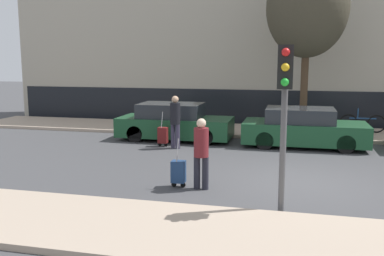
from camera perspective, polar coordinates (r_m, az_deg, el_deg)
ground_plane at (r=10.90m, az=14.01°, el=-7.03°), size 80.00×80.00×0.00m
sidewalk_near at (r=7.34m, az=14.19°, el=-14.64°), size 28.00×2.50×0.12m
sidewalk_far at (r=17.73m, az=13.90°, el=-0.61°), size 28.00×3.00×0.12m
parked_car_0 at (r=15.97m, az=-2.38°, el=0.71°), size 4.20×1.78×1.36m
parked_car_1 at (r=15.21m, az=14.61°, el=-0.05°), size 4.16×1.84×1.33m
pedestrian_left at (r=14.35m, az=-2.25°, el=1.26°), size 0.34×0.34×1.78m
trolley_left at (r=14.79m, az=-3.92°, el=-0.98°), size 0.34×0.29×1.21m
pedestrian_right at (r=9.82m, az=1.23°, el=-2.88°), size 0.35×0.34×1.66m
trolley_right at (r=10.09m, az=-1.83°, el=-5.85°), size 0.34×0.29×1.18m
traffic_light at (r=8.14m, az=12.24°, el=4.31°), size 0.28×0.47×3.25m
parked_bicycle at (r=18.17m, az=21.77°, el=0.61°), size 1.77×0.06×0.96m
bare_tree_near_crossing at (r=17.06m, az=15.13°, el=15.19°), size 3.04×3.04×6.63m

